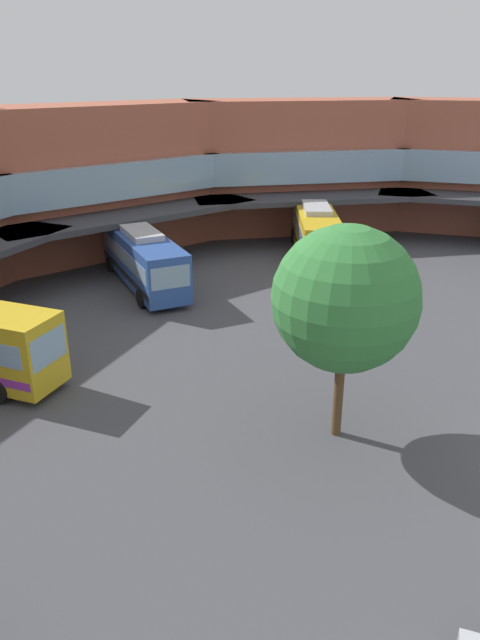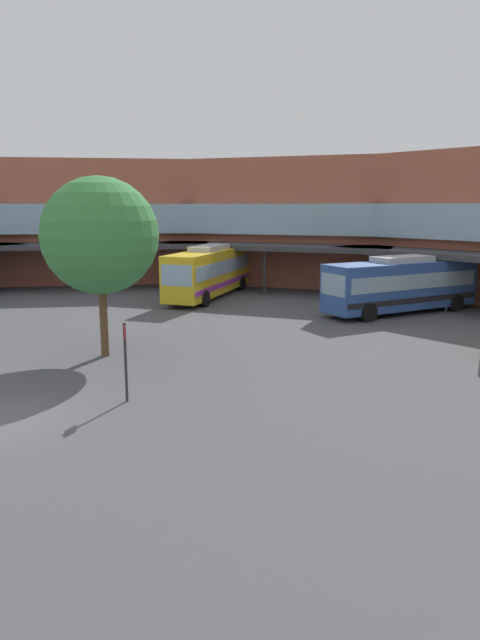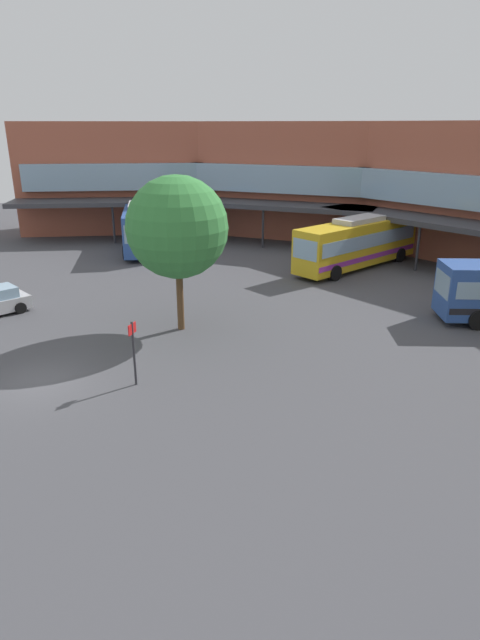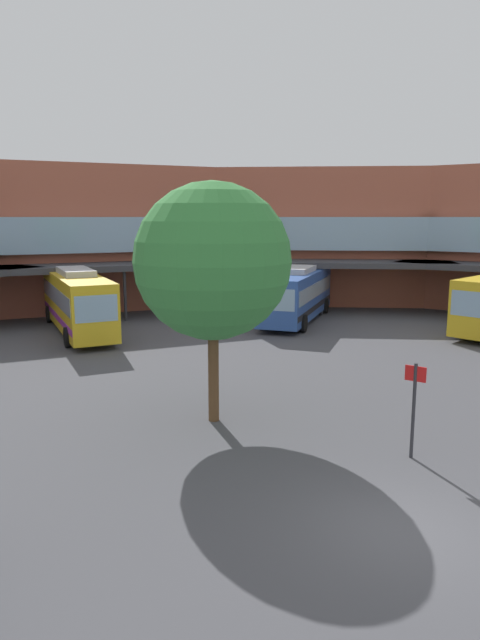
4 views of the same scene
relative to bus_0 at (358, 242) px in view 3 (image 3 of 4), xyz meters
name	(u,v)px [view 3 (image 3 of 4)]	position (x,y,z in m)	size (l,w,h in m)	color
ground_plane	(40,382)	(9.55, -24.06, -1.94)	(119.80, 119.80, 0.00)	#47474C
station_building	(463,216)	(9.55, -0.25, 3.36)	(77.62, 38.23, 10.55)	#AD5942
bus_0	(358,242)	(0.00, 0.00, 0.00)	(5.59, 12.20, 3.84)	gold
bus_3	(140,226)	(-13.74, -12.77, 0.05)	(11.70, 5.81, 3.95)	#2D519E
plaza_tree	(177,228)	(6.31, -16.49, 3.49)	(5.16, 5.16, 8.03)	brown
stop_sign_post	(133,347)	(11.59, -20.47, -0.24)	(0.46, 0.44, 2.81)	#2D2D33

